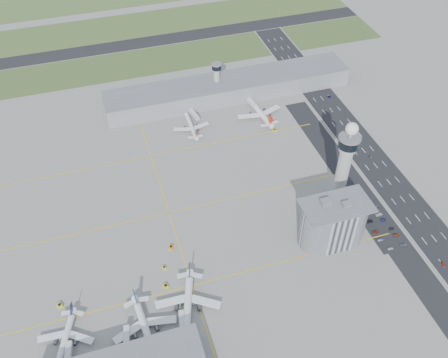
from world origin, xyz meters
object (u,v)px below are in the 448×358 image
object	(u,v)px
tug_2	(166,286)
car_hw_1	(370,157)
car_lot_5	(361,208)
airplane_far_a	(191,124)
jet_bridge_near_1	(127,352)
car_lot_2	(376,232)
tug_0	(60,305)
tug_3	(171,247)
car_lot_6	(404,245)
secondary_tower	(217,78)
jet_bridge_far_1	(248,101)
airplane_near_a	(64,337)
airplane_near_c	(188,301)
car_lot_4	(364,214)
jet_bridge_near_2	(183,336)
car_lot_9	(383,220)
admin_building	(333,222)
tug_5	(275,130)
car_lot_10	(379,214)
jet_bridge_far_0	(191,111)
car_hw_0	(443,264)
car_lot_7	(396,235)
airplane_near_b	(145,326)
control_tower	(345,161)
car_hw_2	(330,97)
airplane_far_b	(259,108)
tug_1	(164,268)
car_lot_11	(375,207)
car_lot_3	(370,221)
car_hw_4	(288,63)
car_lot_0	(390,249)
car_lot_8	(392,229)

from	to	relation	value
tug_2	car_hw_1	size ratio (longest dim) A/B	0.95
car_lot_5	airplane_far_a	bearing A→B (deg)	37.67
jet_bridge_near_1	car_lot_2	world-z (taller)	jet_bridge_near_1
tug_0	car_hw_1	distance (m)	237.74
jet_bridge_near_1	tug_3	world-z (taller)	jet_bridge_near_1
airplane_far_a	car_lot_6	distance (m)	181.91
secondary_tower	jet_bridge_far_1	bearing A→B (deg)	-39.29
airplane_near_a	car_lot_6	size ratio (longest dim) A/B	8.52
airplane_near_c	car_lot_4	size ratio (longest dim) A/B	12.55
secondary_tower	car_lot_2	world-z (taller)	secondary_tower
airplane_far_a	jet_bridge_near_2	xyz separation A→B (m)	(-50.45, -174.22, -1.96)
jet_bridge_near_2	car_lot_5	distance (m)	147.71
secondary_tower	car_lot_9	bearing A→B (deg)	-69.80
admin_building	tug_5	distance (m)	113.64
car_hw_1	car_lot_10	bearing A→B (deg)	-107.24
car_lot_5	car_lot_4	bearing A→B (deg)	170.41
jet_bridge_far_1	tug_5	bearing A→B (deg)	0.38
jet_bridge_near_1	car_lot_4	bearing A→B (deg)	-62.99
airplane_far_a	car_lot_6	size ratio (longest dim) A/B	8.15
jet_bridge_far_0	airplane_far_a	bearing A→B (deg)	-23.62
airplane_near_a	car_hw_0	distance (m)	221.64
car_lot_7	car_lot_10	size ratio (longest dim) A/B	0.83
airplane_near_b	car_lot_4	bearing A→B (deg)	99.45
control_tower	jet_bridge_far_0	size ratio (longest dim) A/B	4.61
car_lot_7	car_hw_2	bearing A→B (deg)	-1.02
airplane_far_b	car_hw_0	bearing A→B (deg)	-169.29
control_tower	jet_bridge_far_1	xyz separation A→B (m)	(-20.00, 124.00, -32.19)
admin_building	car_lot_10	distance (m)	43.34
control_tower	tug_1	bearing A→B (deg)	-170.38
car_lot_5	car_lot_11	distance (m)	9.49
car_lot_3	car_lot_7	distance (m)	18.58
airplane_near_a	car_hw_2	world-z (taller)	airplane_near_a
car_lot_6	secondary_tower	bearing A→B (deg)	28.36
control_tower	tug_2	bearing A→B (deg)	-164.85
control_tower	car_lot_4	xyz separation A→B (m)	(10.63, -18.32, -34.44)
car_lot_5	car_lot_11	size ratio (longest dim) A/B	0.79
car_hw_0	secondary_tower	bearing A→B (deg)	113.49
tug_1	tug_5	distance (m)	152.92
tug_0	tug_2	xyz separation A→B (m)	(59.53, -5.39, -0.02)
car_lot_6	car_hw_4	distance (m)	223.61
airplane_far_b	car_lot_10	size ratio (longest dim) A/B	9.52
car_lot_10	tug_5	bearing A→B (deg)	14.39
car_lot_5	admin_building	bearing A→B (deg)	119.74
control_tower	car_lot_0	world-z (taller)	control_tower
control_tower	jet_bridge_far_0	world-z (taller)	control_tower
car_lot_3	car_lot_11	distance (m)	14.37
car_lot_8	airplane_far_b	bearing A→B (deg)	16.40
tug_1	car_lot_0	bearing A→B (deg)	152.70
car_lot_4	car_hw_2	xyz separation A→B (m)	(39.24, 129.58, -0.05)
tug_1	car_lot_2	distance (m)	135.89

